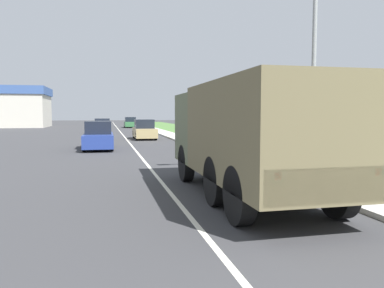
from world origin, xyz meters
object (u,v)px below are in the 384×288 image
object	(u,v)px
car_fourth_ahead	(130,123)
lamp_post	(308,47)
car_nearest_ahead	(98,137)
car_second_ahead	(144,130)
car_third_ahead	(102,126)
military_truck	(248,133)
pickup_truck	(300,140)

from	to	relation	value
car_fourth_ahead	lamp_post	distance (m)	48.63
car_nearest_ahead	lamp_post	xyz separation A→B (m)	(6.63, -12.34, 3.43)
car_second_ahead	car_third_ahead	world-z (taller)	car_second_ahead
car_nearest_ahead	car_fourth_ahead	world-z (taller)	car_nearest_ahead
car_nearest_ahead	car_second_ahead	size ratio (longest dim) A/B	1.06
car_nearest_ahead	car_third_ahead	xyz separation A→B (m)	(0.05, 20.48, -0.03)
car_nearest_ahead	car_fourth_ahead	size ratio (longest dim) A/B	0.99
car_nearest_ahead	car_second_ahead	xyz separation A→B (m)	(3.59, 8.40, -0.01)
military_truck	car_third_ahead	size ratio (longest dim) A/B	1.54
car_nearest_ahead	car_third_ahead	distance (m)	20.48
lamp_post	car_fourth_ahead	bearing A→B (deg)	92.91
car_third_ahead	military_truck	bearing A→B (deg)	-83.61
lamp_post	car_third_ahead	bearing A→B (deg)	101.34
car_third_ahead	lamp_post	bearing A→B (deg)	-78.66
car_second_ahead	car_fourth_ahead	distance (m)	27.71
military_truck	car_nearest_ahead	xyz separation A→B (m)	(-3.94, 14.24, -0.89)
pickup_truck	car_second_ahead	bearing A→B (deg)	109.10
car_third_ahead	pickup_truck	xyz separation A→B (m)	(9.06, -28.03, 0.17)
car_fourth_ahead	car_third_ahead	bearing A→B (deg)	-104.76
lamp_post	military_truck	bearing A→B (deg)	-144.83
pickup_truck	lamp_post	bearing A→B (deg)	-117.40
military_truck	car_second_ahead	xyz separation A→B (m)	(-0.35, 22.64, -0.90)
car_nearest_ahead	car_third_ahead	size ratio (longest dim) A/B	1.00
car_third_ahead	pickup_truck	world-z (taller)	pickup_truck
car_third_ahead	car_second_ahead	bearing A→B (deg)	-73.67
car_nearest_ahead	pickup_truck	size ratio (longest dim) A/B	0.91
military_truck	car_second_ahead	world-z (taller)	military_truck
car_third_ahead	pickup_truck	distance (m)	29.46
military_truck	lamp_post	distance (m)	4.16
car_third_ahead	car_nearest_ahead	bearing A→B (deg)	-90.14
lamp_post	pickup_truck	bearing A→B (deg)	62.60
car_third_ahead	pickup_truck	bearing A→B (deg)	-72.08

